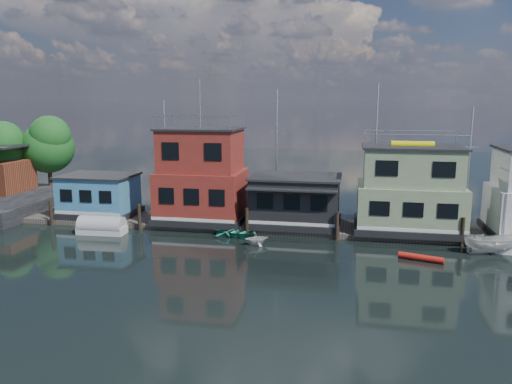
% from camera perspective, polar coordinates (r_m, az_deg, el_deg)
% --- Properties ---
extents(ground, '(160.00, 160.00, 0.00)m').
position_cam_1_polar(ground, '(30.19, 2.81, -9.98)').
color(ground, black).
rests_on(ground, ground).
extents(dock, '(48.00, 5.00, 0.40)m').
position_cam_1_polar(dock, '(41.51, 5.17, -3.98)').
color(dock, '#595147').
rests_on(dock, ground).
extents(houseboat_blue, '(6.40, 4.90, 3.66)m').
position_cam_1_polar(houseboat_blue, '(46.38, -17.49, -0.36)').
color(houseboat_blue, black).
rests_on(houseboat_blue, dock).
extents(houseboat_red, '(7.40, 5.90, 11.86)m').
position_cam_1_polar(houseboat_red, '(42.39, -6.25, 1.69)').
color(houseboat_red, black).
rests_on(houseboat_red, dock).
extents(houseboat_dark, '(7.40, 6.10, 4.06)m').
position_cam_1_polar(houseboat_dark, '(41.05, 4.53, -0.96)').
color(houseboat_dark, black).
rests_on(houseboat_dark, dock).
extents(houseboat_green, '(8.40, 5.90, 7.03)m').
position_cam_1_polar(houseboat_green, '(40.87, 17.19, 0.16)').
color(houseboat_green, black).
rests_on(houseboat_green, dock).
extents(pilings, '(42.28, 0.28, 2.20)m').
position_cam_1_polar(pilings, '(38.63, 4.28, -3.70)').
color(pilings, '#2D2116').
rests_on(pilings, ground).
extents(background_masts, '(36.40, 0.16, 12.00)m').
position_cam_1_polar(background_masts, '(46.28, 11.93, 4.07)').
color(background_masts, silver).
rests_on(background_masts, ground).
extents(shore, '(12.40, 15.72, 8.24)m').
position_cam_1_polar(shore, '(56.30, -27.12, 2.25)').
color(shore, black).
rests_on(shore, ground).
extents(red_kayak, '(2.92, 1.31, 0.43)m').
position_cam_1_polar(red_kayak, '(35.20, 18.34, -7.14)').
color(red_kayak, red).
rests_on(red_kayak, ground).
extents(motorboat, '(4.00, 1.80, 1.50)m').
position_cam_1_polar(motorboat, '(38.37, 25.39, -5.35)').
color(motorboat, beige).
rests_on(motorboat, ground).
extents(dinghy_white, '(2.44, 2.33, 1.00)m').
position_cam_1_polar(dinghy_white, '(36.94, -0.01, -5.30)').
color(dinghy_white, beige).
rests_on(dinghy_white, ground).
extents(tarp_runabout, '(3.85, 1.67, 1.54)m').
position_cam_1_polar(tarp_runabout, '(41.75, -17.21, -3.81)').
color(tarp_runabout, silver).
rests_on(tarp_runabout, ground).
extents(dinghy_teal, '(4.08, 3.41, 0.72)m').
position_cam_1_polar(dinghy_teal, '(39.21, -2.28, -4.57)').
color(dinghy_teal, '#23836D').
rests_on(dinghy_teal, ground).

